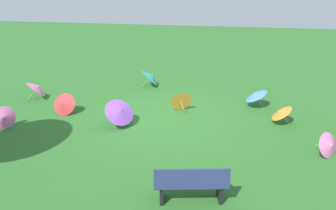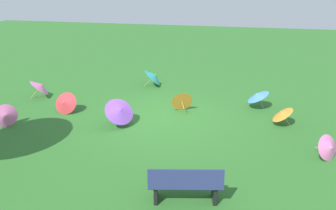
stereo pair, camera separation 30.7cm
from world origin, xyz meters
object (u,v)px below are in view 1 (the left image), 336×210
Objects in this scene: parasol_teal_0 at (151,76)px; parasol_pink_2 at (4,118)px; parasol_blue_0 at (256,94)px; parasol_pink_1 at (330,145)px; parasol_orange_0 at (181,100)px; parasol_pink_0 at (38,87)px; parasol_red_0 at (63,104)px; parasol_orange_1 at (281,112)px; parasol_purple_0 at (120,111)px; park_bench at (191,184)px.

parasol_teal_0 is 1.47× the size of parasol_pink_2.
parasol_blue_0 is 1.03× the size of parasol_pink_1.
parasol_orange_0 is at bearing 122.71° from parasol_teal_0.
parasol_orange_0 is at bearing 177.42° from parasol_pink_0.
parasol_teal_0 is at bearing -151.68° from parasol_pink_0.
parasol_pink_2 is (9.71, -0.21, 0.02)m from parasol_pink_1.
parasol_red_0 is 1.92m from parasol_pink_2.
parasol_pink_2 is (5.34, 2.38, -0.01)m from parasol_orange_0.
parasol_orange_1 is 8.90m from parasol_pink_2.
parasol_red_0 is 6.90m from parasol_blue_0.
parasol_pink_0 is 1.48× the size of parasol_pink_2.
parasol_teal_0 reaches higher than parasol_red_0.
parasol_purple_0 is (5.13, 1.04, 0.13)m from parasol_orange_1.
parasol_red_0 is 1.16× the size of parasol_orange_1.
parasol_purple_0 reaches higher than parasol_pink_0.
parasol_orange_1 is at bearing -63.49° from parasol_pink_1.
parasol_orange_1 is (-4.95, 3.06, -0.04)m from parasol_teal_0.
parasol_teal_0 reaches higher than parasol_pink_0.
parasol_red_0 is 2.07m from parasol_pink_0.
parasol_teal_0 reaches higher than parasol_pink_2.
parasol_pink_1 is at bearing -144.96° from park_bench.
parasol_red_0 is 0.77× the size of parasol_pink_0.
parasol_blue_0 is (-4.25, 1.71, 0.05)m from parasol_teal_0.
park_bench reaches higher than parasol_pink_1.
parasol_teal_0 is (2.42, -7.51, -0.02)m from park_bench.
park_bench reaches higher than parasol_pink_0.
parasol_teal_0 is at bearing -72.17° from park_bench.
parasol_teal_0 reaches higher than parasol_orange_0.
parasol_pink_0 is 4.62m from parasol_teal_0.
park_bench is 2.00× the size of parasol_orange_0.
parasol_blue_0 is (-2.67, -0.73, 0.11)m from parasol_orange_0.
parasol_pink_2 is at bearing 21.21° from parasol_blue_0.
park_bench is at bearing 99.46° from parasol_orange_0.
parasol_purple_0 is 3.67m from parasol_pink_2.
parasol_purple_0 is 1.66× the size of parasol_pink_2.
parasol_red_0 is (4.85, -4.06, -0.08)m from park_bench.
parasol_orange_1 is 2.22m from parasol_pink_1.
parasol_teal_0 is 6.12m from parasol_pink_2.
parasol_orange_0 is 0.75× the size of parasol_pink_0.
parasol_pink_1 is at bearing 164.13° from parasol_pink_0.
park_bench is 4.30m from parasol_pink_1.
parasol_purple_0 reaches higher than parasol_red_0.
parasol_blue_0 is 3.73m from parasol_pink_1.
park_bench reaches higher than parasol_orange_1.
park_bench is at bearing 107.83° from parasol_teal_0.
parasol_pink_0 reaches higher than parasol_blue_0.
parasol_teal_0 is at bearing -92.49° from parasol_purple_0.
park_bench is 1.94× the size of parasol_red_0.
parasol_pink_0 reaches higher than parasol_orange_0.
parasol_orange_1 is at bearing -168.54° from parasol_pink_2.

